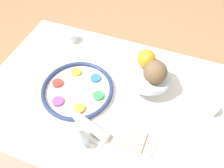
{
  "coord_description": "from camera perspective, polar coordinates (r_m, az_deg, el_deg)",
  "views": [
    {
      "loc": [
        0.21,
        -0.54,
        1.6
      ],
      "look_at": [
        -0.01,
        0.05,
        0.77
      ],
      "focal_mm": 35.0,
      "sensor_mm": 36.0,
      "label": 1
    }
  ],
  "objects": [
    {
      "name": "coconut",
      "position": [
        0.94,
        11.21,
        3.1
      ],
      "size": [
        0.1,
        0.1,
        0.1
      ],
      "color": "brown",
      "rests_on": "fruit_stand"
    },
    {
      "name": "spoon",
      "position": [
        0.95,
        -6.53,
        -13.65
      ],
      "size": [
        0.16,
        0.04,
        0.01
      ],
      "color": "silver",
      "rests_on": "dining_table"
    },
    {
      "name": "fork_right",
      "position": [
        1.23,
        -2.73,
        8.13
      ],
      "size": [
        0.06,
        0.17,
        0.01
      ],
      "color": "silver",
      "rests_on": "dining_table"
    },
    {
      "name": "cup_near",
      "position": [
        1.06,
        24.17,
        -5.93
      ],
      "size": [
        0.07,
        0.07,
        0.06
      ],
      "color": "silver",
      "rests_on": "dining_table"
    },
    {
      "name": "bread_plate",
      "position": [
        0.94,
        5.65,
        -14.34
      ],
      "size": [
        0.19,
        0.19,
        0.02
      ],
      "color": "beige",
      "rests_on": "dining_table"
    },
    {
      "name": "seder_plate",
      "position": [
        1.06,
        -9.0,
        -1.43
      ],
      "size": [
        0.35,
        0.35,
        0.03
      ],
      "color": "silver",
      "rests_on": "dining_table"
    },
    {
      "name": "fork_left",
      "position": [
        1.24,
        -4.03,
        8.46
      ],
      "size": [
        0.05,
        0.17,
        0.01
      ],
      "color": "silver",
      "rests_on": "dining_table"
    },
    {
      "name": "wine_glass",
      "position": [
        0.86,
        -8.43,
        -12.93
      ],
      "size": [
        0.07,
        0.07,
        0.12
      ],
      "color": "silver",
      "rests_on": "dining_table"
    },
    {
      "name": "orange_fruit",
      "position": [
        1.0,
        8.91,
        6.53
      ],
      "size": [
        0.09,
        0.09,
        0.09
      ],
      "color": "orange",
      "rests_on": "fruit_stand"
    },
    {
      "name": "dining_table",
      "position": [
        1.36,
        -0.19,
        -11.96
      ],
      "size": [
        1.24,
        0.8,
        0.73
      ],
      "color": "silver",
      "rests_on": "ground_plane"
    },
    {
      "name": "napkin_roll",
      "position": [
        0.94,
        -5.49,
        -11.14
      ],
      "size": [
        0.18,
        0.09,
        0.04
      ],
      "color": "white",
      "rests_on": "dining_table"
    },
    {
      "name": "ground_plane",
      "position": [
        1.7,
        -0.16,
        -17.2
      ],
      "size": [
        8.0,
        8.0,
        0.0
      ],
      "primitive_type": "plane",
      "color": "#99704C"
    },
    {
      "name": "fruit_stand",
      "position": [
        1.02,
        9.34,
        2.22
      ],
      "size": [
        0.22,
        0.22,
        0.11
      ],
      "color": "silver",
      "rests_on": "dining_table"
    },
    {
      "name": "cup_mid",
      "position": [
        1.3,
        -10.79,
        11.86
      ],
      "size": [
        0.07,
        0.07,
        0.06
      ],
      "color": "silver",
      "rests_on": "dining_table"
    }
  ]
}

